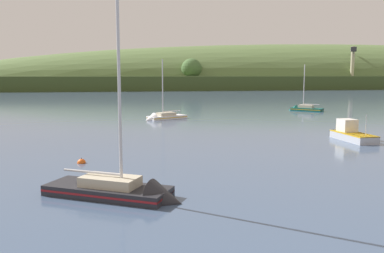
{
  "coord_description": "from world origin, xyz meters",
  "views": [
    {
      "loc": [
        -7.71,
        -5.89,
        6.61
      ],
      "look_at": [
        -2.75,
        33.74,
        1.36
      ],
      "focal_mm": 37.17,
      "sensor_mm": 36.0,
      "label": 1
    }
  ],
  "objects_px": {
    "sailboat_far_left": "(162,119)",
    "sailboat_outer_reach": "(124,195)",
    "dockside_crane": "(352,68)",
    "fishing_boat_moored": "(350,136)",
    "mooring_buoy_midchannel": "(82,163)",
    "sailboat_near_mooring": "(303,110)"
  },
  "relations": [
    {
      "from": "dockside_crane",
      "to": "sailboat_near_mooring",
      "type": "xyz_separation_m",
      "value": [
        -69.35,
        -108.95,
        -9.49
      ]
    },
    {
      "from": "sailboat_far_left",
      "to": "sailboat_outer_reach",
      "type": "height_order",
      "value": "sailboat_outer_reach"
    },
    {
      "from": "sailboat_far_left",
      "to": "fishing_boat_moored",
      "type": "height_order",
      "value": "sailboat_far_left"
    },
    {
      "from": "sailboat_near_mooring",
      "to": "fishing_boat_moored",
      "type": "relative_size",
      "value": 1.6
    },
    {
      "from": "dockside_crane",
      "to": "mooring_buoy_midchannel",
      "type": "height_order",
      "value": "dockside_crane"
    },
    {
      "from": "sailboat_outer_reach",
      "to": "mooring_buoy_midchannel",
      "type": "height_order",
      "value": "sailboat_outer_reach"
    },
    {
      "from": "fishing_boat_moored",
      "to": "sailboat_outer_reach",
      "type": "bearing_deg",
      "value": 122.69
    },
    {
      "from": "sailboat_far_left",
      "to": "sailboat_outer_reach",
      "type": "distance_m",
      "value": 37.69
    },
    {
      "from": "sailboat_near_mooring",
      "to": "sailboat_far_left",
      "type": "bearing_deg",
      "value": 64.97
    },
    {
      "from": "fishing_boat_moored",
      "to": "mooring_buoy_midchannel",
      "type": "distance_m",
      "value": 26.67
    },
    {
      "from": "sailboat_near_mooring",
      "to": "mooring_buoy_midchannel",
      "type": "bearing_deg",
      "value": 91.87
    },
    {
      "from": "sailboat_far_left",
      "to": "fishing_boat_moored",
      "type": "relative_size",
      "value": 1.69
    },
    {
      "from": "dockside_crane",
      "to": "sailboat_outer_reach",
      "type": "xyz_separation_m",
      "value": [
        -99.59,
        -157.3,
        -9.47
      ]
    },
    {
      "from": "mooring_buoy_midchannel",
      "to": "sailboat_outer_reach",
      "type": "bearing_deg",
      "value": -68.43
    },
    {
      "from": "dockside_crane",
      "to": "fishing_boat_moored",
      "type": "xyz_separation_m",
      "value": [
        -77.59,
        -140.7,
        -9.23
      ]
    },
    {
      "from": "sailboat_near_mooring",
      "to": "dockside_crane",
      "type": "bearing_deg",
      "value": -79.96
    },
    {
      "from": "dockside_crane",
      "to": "sailboat_outer_reach",
      "type": "bearing_deg",
      "value": 172.37
    },
    {
      "from": "sailboat_outer_reach",
      "to": "mooring_buoy_midchannel",
      "type": "xyz_separation_m",
      "value": [
        -3.55,
        8.99,
        -0.18
      ]
    },
    {
      "from": "dockside_crane",
      "to": "sailboat_near_mooring",
      "type": "bearing_deg",
      "value": 172.23
    },
    {
      "from": "sailboat_far_left",
      "to": "sailboat_outer_reach",
      "type": "relative_size",
      "value": 0.78
    },
    {
      "from": "sailboat_outer_reach",
      "to": "fishing_boat_moored",
      "type": "bearing_deg",
      "value": 63.34
    },
    {
      "from": "sailboat_near_mooring",
      "to": "sailboat_far_left",
      "type": "height_order",
      "value": "sailboat_far_left"
    }
  ]
}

